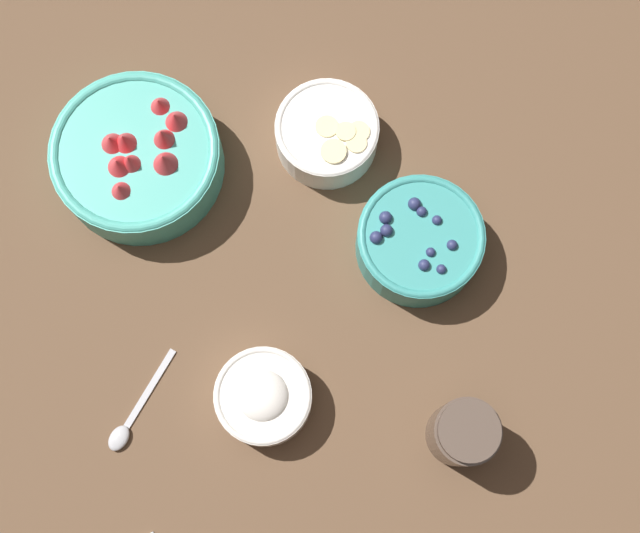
{
  "coord_description": "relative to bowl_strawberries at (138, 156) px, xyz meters",
  "views": [
    {
      "loc": [
        0.2,
        -0.02,
        1.08
      ],
      "look_at": [
        -0.03,
        0.06,
        0.04
      ],
      "focal_mm": 50.0,
      "sensor_mm": 36.0,
      "label": 1
    }
  ],
  "objects": [
    {
      "name": "ground_plane",
      "position": [
        0.24,
        0.11,
        -0.04
      ],
      "size": [
        4.0,
        4.0,
        0.0
      ],
      "primitive_type": "plane",
      "color": "brown"
    },
    {
      "name": "bowl_strawberries",
      "position": [
        0.0,
        0.0,
        0.0
      ],
      "size": [
        0.21,
        0.21,
        0.09
      ],
      "color": "#47AD9E",
      "rests_on": "ground_plane"
    },
    {
      "name": "bowl_blueberries",
      "position": [
        0.21,
        0.3,
        -0.0
      ],
      "size": [
        0.15,
        0.15,
        0.07
      ],
      "color": "teal",
      "rests_on": "ground_plane"
    },
    {
      "name": "bowl_bananas",
      "position": [
        0.04,
        0.23,
        -0.01
      ],
      "size": [
        0.13,
        0.13,
        0.06
      ],
      "color": "white",
      "rests_on": "ground_plane"
    },
    {
      "name": "bowl_cream",
      "position": [
        0.33,
        0.06,
        -0.01
      ],
      "size": [
        0.11,
        0.11,
        0.06
      ],
      "color": "silver",
      "rests_on": "ground_plane"
    },
    {
      "name": "jar_chocolate",
      "position": [
        0.45,
        0.26,
        0.0
      ],
      "size": [
        0.08,
        0.08,
        0.1
      ],
      "color": "#4C3D33",
      "rests_on": "ground_plane"
    },
    {
      "name": "spoon",
      "position": [
        0.3,
        -0.1,
        -0.04
      ],
      "size": [
        0.1,
        0.11,
        0.01
      ],
      "color": "#B2B2B7",
      "rests_on": "ground_plane"
    }
  ]
}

